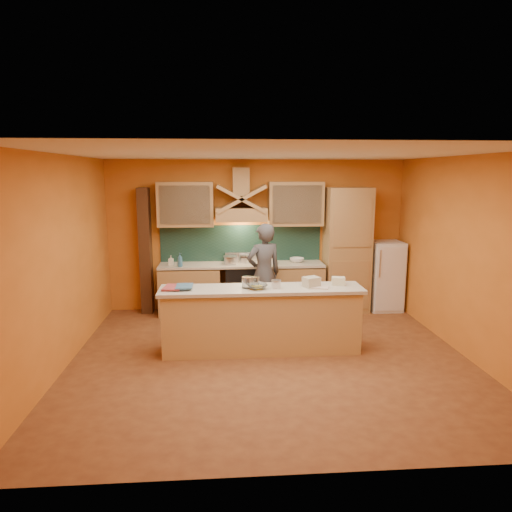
{
  "coord_description": "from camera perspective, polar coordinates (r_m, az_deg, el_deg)",
  "views": [
    {
      "loc": [
        -0.64,
        -5.98,
        2.55
      ],
      "look_at": [
        -0.13,
        0.9,
        1.3
      ],
      "focal_mm": 32.0,
      "sensor_mm": 36.0,
      "label": 1
    }
  ],
  "objects": [
    {
      "name": "wall_right",
      "position": [
        6.97,
        24.96,
        -0.16
      ],
      "size": [
        0.02,
        5.0,
        2.8
      ],
      "primitive_type": "cube",
      "color": "orange",
      "rests_on": "floor"
    },
    {
      "name": "pot_large",
      "position": [
        8.31,
        -3.25,
        -0.66
      ],
      "size": [
        0.25,
        0.25,
        0.14
      ],
      "primitive_type": "cylinder",
      "rotation": [
        0.0,
        0.0,
        0.11
      ],
      "color": "#BBBCC3",
      "rests_on": "stove"
    },
    {
      "name": "person",
      "position": [
        7.82,
        0.98,
        -2.18
      ],
      "size": [
        0.73,
        0.59,
        1.72
      ],
      "primitive_type": "imported",
      "rotation": [
        0.0,
        0.0,
        3.47
      ],
      "color": "#4C4C51",
      "rests_on": "floor"
    },
    {
      "name": "book_upper",
      "position": [
        6.53,
        -9.99,
        -3.79
      ],
      "size": [
        0.24,
        0.32,
        0.02
      ],
      "primitive_type": "imported",
      "rotation": [
        0.0,
        0.0,
        -0.0
      ],
      "color": "#3C6485",
      "rests_on": "island_top"
    },
    {
      "name": "trim_column_left",
      "position": [
        8.56,
        -13.63,
        0.6
      ],
      "size": [
        0.2,
        0.3,
        2.3
      ],
      "primitive_type": "cube",
      "color": "#472816",
      "rests_on": "floor"
    },
    {
      "name": "cloth",
      "position": [
        6.56,
        8.0,
        -3.89
      ],
      "size": [
        0.28,
        0.24,
        0.02
      ],
      "primitive_type": "cube",
      "rotation": [
        0.0,
        0.0,
        -0.3
      ],
      "color": "beige",
      "rests_on": "island_top"
    },
    {
      "name": "stove",
      "position": [
        8.45,
        -1.78,
        -4.09
      ],
      "size": [
        0.6,
        0.58,
        0.9
      ],
      "primitive_type": "cube",
      "color": "black",
      "rests_on": "floor"
    },
    {
      "name": "upper_cabinet_right",
      "position": [
        8.43,
        4.97,
        6.52
      ],
      "size": [
        1.0,
        0.35,
        0.8
      ],
      "primitive_type": "cube",
      "color": "tan",
      "rests_on": "wall_back"
    },
    {
      "name": "backsplash",
      "position": [
        8.57,
        -1.89,
        1.57
      ],
      "size": [
        3.0,
        0.03,
        0.7
      ],
      "primitive_type": "cube",
      "color": "#17332D",
      "rests_on": "wall_back"
    },
    {
      "name": "fridge",
      "position": [
        8.93,
        15.8,
        -2.37
      ],
      "size": [
        0.58,
        0.6,
        1.3
      ],
      "primitive_type": "cube",
      "color": "white",
      "rests_on": "floor"
    },
    {
      "name": "soap_bottle_b",
      "position": [
        8.15,
        -9.5,
        -0.49
      ],
      "size": [
        0.14,
        0.14,
        0.25
      ],
      "primitive_type": "imported",
      "rotation": [
        0.0,
        0.0,
        0.75
      ],
      "color": "teal",
      "rests_on": "counter_top"
    },
    {
      "name": "base_cabinet_left",
      "position": [
        8.47,
        -8.23,
        -4.3
      ],
      "size": [
        1.1,
        0.6,
        0.86
      ],
      "primitive_type": "cube",
      "color": "tan",
      "rests_on": "floor"
    },
    {
      "name": "range_hood",
      "position": [
        8.27,
        -1.85,
        5.23
      ],
      "size": [
        0.92,
        0.5,
        0.24
      ],
      "primitive_type": "cube",
      "color": "tan",
      "rests_on": "wall_back"
    },
    {
      "name": "soap_bottle_a",
      "position": [
        8.33,
        -10.59,
        -0.54
      ],
      "size": [
        0.09,
        0.09,
        0.18
      ],
      "primitive_type": "imported",
      "rotation": [
        0.0,
        0.0,
        -0.1
      ],
      "color": "silver",
      "rests_on": "counter_top"
    },
    {
      "name": "mixing_bowl",
      "position": [
        6.44,
        0.11,
        -3.81
      ],
      "size": [
        0.36,
        0.36,
        0.07
      ],
      "primitive_type": "imported",
      "rotation": [
        0.0,
        0.0,
        0.32
      ],
      "color": "silver",
      "rests_on": "island_top"
    },
    {
      "name": "counter_top",
      "position": [
        8.35,
        -1.8,
        -1.1
      ],
      "size": [
        3.0,
        0.62,
        0.04
      ],
      "primitive_type": "cube",
      "color": "beige",
      "rests_on": "base_cabinet_left"
    },
    {
      "name": "island_top",
      "position": [
        6.51,
        0.69,
        -4.2
      ],
      "size": [
        2.9,
        0.62,
        0.05
      ],
      "primitive_type": "cube",
      "color": "beige",
      "rests_on": "island_body"
    },
    {
      "name": "wall_front",
      "position": [
        3.72,
        6.0,
        -7.76
      ],
      "size": [
        5.5,
        0.02,
        2.8
      ],
      "primitive_type": "cube",
      "color": "orange",
      "rests_on": "floor"
    },
    {
      "name": "jar_large",
      "position": [
        6.48,
        -1.1,
        -3.32
      ],
      "size": [
        0.18,
        0.18,
        0.16
      ],
      "primitive_type": "cylinder",
      "rotation": [
        0.0,
        0.0,
        0.18
      ],
      "color": "white",
      "rests_on": "island_top"
    },
    {
      "name": "upper_cabinet_left",
      "position": [
        8.35,
        -8.79,
        6.4
      ],
      "size": [
        1.0,
        0.35,
        0.8
      ],
      "primitive_type": "cube",
      "color": "tan",
      "rests_on": "wall_back"
    },
    {
      "name": "kitchen_scale",
      "position": [
        6.48,
        2.53,
        -3.6
      ],
      "size": [
        0.13,
        0.13,
        0.1
      ],
      "primitive_type": "cube",
      "rotation": [
        0.0,
        0.0,
        -0.06
      ],
      "color": "silver",
      "rests_on": "island_top"
    },
    {
      "name": "pot_small",
      "position": [
        8.44,
        -1.45,
        -0.53
      ],
      "size": [
        0.24,
        0.24,
        0.13
      ],
      "primitive_type": "cylinder",
      "rotation": [
        0.0,
        0.0,
        0.23
      ],
      "color": "silver",
      "rests_on": "stove"
    },
    {
      "name": "base_cabinet_right",
      "position": [
        8.55,
        4.61,
        -4.09
      ],
      "size": [
        1.1,
        0.6,
        0.86
      ],
      "primitive_type": "cube",
      "color": "tan",
      "rests_on": "floor"
    },
    {
      "name": "island_body",
      "position": [
        6.65,
        0.68,
        -8.2
      ],
      "size": [
        2.8,
        0.55,
        0.88
      ],
      "primitive_type": "cube",
      "color": "tan",
      "rests_on": "floor"
    },
    {
      "name": "floor",
      "position": [
        6.53,
        1.8,
        -12.68
      ],
      "size": [
        5.5,
        5.0,
        0.01
      ],
      "primitive_type": "cube",
      "color": "brown",
      "rests_on": "ground"
    },
    {
      "name": "book_lower",
      "position": [
        6.58,
        -11.44,
        -3.88
      ],
      "size": [
        0.31,
        0.38,
        0.03
      ],
      "primitive_type": "imported",
      "rotation": [
        0.0,
        0.0,
        -0.14
      ],
      "color": "#A83C3F",
      "rests_on": "island_top"
    },
    {
      "name": "hood_chimney",
      "position": [
        8.34,
        -1.9,
        9.27
      ],
      "size": [
        0.3,
        0.3,
        0.5
      ],
      "primitive_type": "cube",
      "color": "tan",
      "rests_on": "wall_back"
    },
    {
      "name": "ceiling",
      "position": [
        6.02,
        1.95,
        12.67
      ],
      "size": [
        5.5,
        5.0,
        0.01
      ],
      "primitive_type": "cube",
      "color": "white",
      "rests_on": "wall_back"
    },
    {
      "name": "jar_small",
      "position": [
        6.48,
        -0.12,
        -3.32
      ],
      "size": [
        0.16,
        0.16,
        0.16
      ],
      "primitive_type": "cylinder",
      "rotation": [
        0.0,
        0.0,
        0.38
      ],
      "color": "silver",
      "rests_on": "island_top"
    },
    {
      "name": "dish_rack",
      "position": [
        8.36,
        1.29,
        -0.59
      ],
      "size": [
        0.29,
        0.23,
        0.1
      ],
      "primitive_type": "cube",
      "rotation": [
        0.0,
        0.0,
        -0.02
      ],
      "color": "white",
      "rests_on": "counter_top"
    },
    {
      "name": "grocery_bag_b",
      "position": [
        6.77,
        10.25,
        -3.08
      ],
      "size": [
        0.2,
        0.17,
        0.11
      ],
      "primitive_type": "cube",
      "rotation": [
        0.0,
        0.0,
        -0.14
      ],
      "color": "beige",
      "rests_on": "island_top"
    },
    {
      "name": "grocery_bag_a",
      "position": [
        6.59,
        6.94,
        -3.23
      ],
      "size": [
        0.27,
        0.25,
        0.14
      ],
      "primitive_type": "cube",
      "rotation": [
        0.0,
        0.0,
        0.45
      ],
      "color": "beige",
      "rests_on": "island_top"
    },
    {
      "name": "wall_back",
      "position": [
        8.58,
        0.1,
        2.6
      ],
      "size": [
        5.5,
        0.02,
        2.8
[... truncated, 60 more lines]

